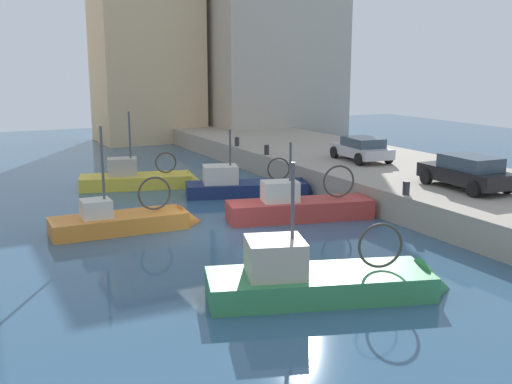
% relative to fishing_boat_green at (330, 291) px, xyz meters
% --- Properties ---
extents(water_surface, '(80.00, 80.00, 0.00)m').
position_rel_fishing_boat_green_xyz_m(water_surface, '(-0.36, 7.21, -0.15)').
color(water_surface, '#335675').
rests_on(water_surface, ground).
extents(quay_wall, '(9.00, 56.00, 1.20)m').
position_rel_fishing_boat_green_xyz_m(quay_wall, '(11.14, 7.21, 0.45)').
color(quay_wall, '#9E9384').
rests_on(quay_wall, ground).
extents(fishing_boat_green, '(7.26, 4.00, 4.74)m').
position_rel_fishing_boat_green_xyz_m(fishing_boat_green, '(0.00, 0.00, 0.00)').
color(fishing_boat_green, '#388951').
rests_on(fishing_boat_green, ground).
extents(fishing_boat_yellow, '(6.65, 3.36, 4.77)m').
position_rel_fishing_boat_green_xyz_m(fishing_boat_yellow, '(-0.30, 17.05, -0.03)').
color(fishing_boat_yellow, gold).
rests_on(fishing_boat_yellow, ground).
extents(fishing_boat_orange, '(5.97, 2.09, 4.88)m').
position_rel_fishing_boat_green_xyz_m(fishing_boat_orange, '(-3.17, 9.28, -0.06)').
color(fishing_boat_orange, orange).
rests_on(fishing_boat_orange, ground).
extents(fishing_boat_navy, '(6.78, 3.57, 4.00)m').
position_rel_fishing_boat_green_xyz_m(fishing_boat_navy, '(3.92, 12.91, -0.01)').
color(fishing_boat_navy, navy).
rests_on(fishing_boat_navy, ground).
extents(fishing_boat_red, '(6.97, 3.06, 4.01)m').
position_rel_fishing_boat_green_xyz_m(fishing_boat_red, '(3.89, 7.72, -0.03)').
color(fishing_boat_red, '#BC3833').
rests_on(fishing_boat_red, ground).
extents(parked_car_black, '(2.15, 4.28, 1.41)m').
position_rel_fishing_boat_green_xyz_m(parked_car_black, '(9.99, 4.99, 1.77)').
color(parked_car_black, black).
rests_on(parked_car_black, quay_wall).
extents(parked_car_silver, '(2.28, 4.02, 1.26)m').
position_rel_fishing_boat_green_xyz_m(parked_car_silver, '(10.45, 12.95, 1.71)').
color(parked_car_silver, '#B7B7BC').
rests_on(parked_car_silver, quay_wall).
extents(mooring_bollard_south, '(0.28, 0.28, 0.55)m').
position_rel_fishing_boat_green_xyz_m(mooring_bollard_south, '(6.99, 5.21, 1.33)').
color(mooring_bollard_south, '#2D2D33').
rests_on(mooring_bollard_south, quay_wall).
extents(mooring_bollard_mid, '(0.28, 0.28, 0.55)m').
position_rel_fishing_boat_green_xyz_m(mooring_bollard_mid, '(6.99, 17.21, 1.33)').
color(mooring_bollard_mid, '#2D2D33').
rests_on(mooring_bollard_mid, quay_wall).
extents(mooring_bollard_north, '(0.28, 0.28, 0.55)m').
position_rel_fishing_boat_green_xyz_m(mooring_bollard_north, '(6.99, 21.21, 1.33)').
color(mooring_bollard_north, '#2D2D33').
rests_on(mooring_bollard_north, quay_wall).
extents(waterfront_building_west_mid, '(8.29, 6.28, 13.01)m').
position_rel_fishing_boat_green_xyz_m(waterfront_building_west_mid, '(5.66, 35.38, 6.37)').
color(waterfront_building_west_mid, '#D1B284').
rests_on(waterfront_building_west_mid, ground).
extents(waterfront_building_central, '(11.14, 8.15, 15.52)m').
position_rel_fishing_boat_green_xyz_m(waterfront_building_central, '(15.48, 32.80, 7.63)').
color(waterfront_building_central, '#B2A899').
rests_on(waterfront_building_central, ground).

